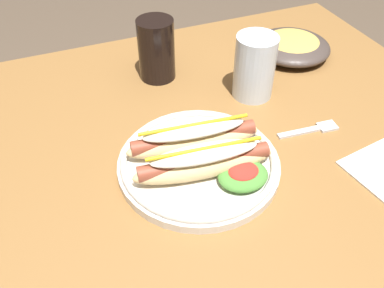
{
  "coord_description": "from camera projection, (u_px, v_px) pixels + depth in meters",
  "views": [
    {
      "loc": [
        -0.23,
        -0.52,
        1.25
      ],
      "look_at": [
        -0.03,
        -0.04,
        0.77
      ],
      "focal_mm": 38.73,
      "sensor_mm": 36.0,
      "label": 1
    }
  ],
  "objects": [
    {
      "name": "dining_table",
      "position": [
        197.0,
        181.0,
        0.84
      ],
      "size": [
        1.11,
        0.85,
        0.74
      ],
      "color": "olive",
      "rests_on": "ground_plane"
    },
    {
      "name": "hot_dog_plate",
      "position": [
        201.0,
        158.0,
        0.69
      ],
      "size": [
        0.27,
        0.27,
        0.08
      ],
      "color": "silver",
      "rests_on": "dining_table"
    },
    {
      "name": "fork",
      "position": [
        312.0,
        129.0,
        0.78
      ],
      "size": [
        0.12,
        0.03,
        0.0
      ],
      "rotation": [
        0.0,
        0.0,
        -0.09
      ],
      "color": "silver",
      "rests_on": "dining_table"
    },
    {
      "name": "soda_cup",
      "position": [
        159.0,
        49.0,
        0.88
      ],
      "size": [
        0.08,
        0.08,
        0.13
      ],
      "primitive_type": "cylinder",
      "color": "black",
      "rests_on": "dining_table"
    },
    {
      "name": "water_cup",
      "position": [
        255.0,
        67.0,
        0.83
      ],
      "size": [
        0.08,
        0.08,
        0.13
      ],
      "primitive_type": "cylinder",
      "color": "silver",
      "rests_on": "dining_table"
    },
    {
      "name": "side_bowl",
      "position": [
        292.0,
        45.0,
        0.97
      ],
      "size": [
        0.18,
        0.18,
        0.05
      ],
      "color": "#423833",
      "rests_on": "dining_table"
    }
  ]
}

